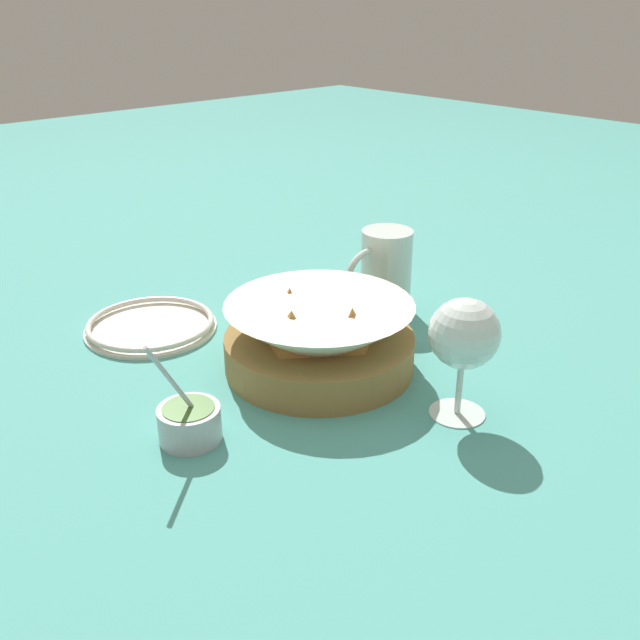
# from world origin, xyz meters

# --- Properties ---
(ground_plane) EXTENTS (4.00, 4.00, 0.00)m
(ground_plane) POSITION_xyz_m (0.00, 0.00, 0.00)
(ground_plane) COLOR teal
(food_basket) EXTENTS (0.23, 0.23, 0.10)m
(food_basket) POSITION_xyz_m (-0.00, 0.04, 0.04)
(food_basket) COLOR olive
(food_basket) RESTS_ON ground_plane
(sauce_cup) EXTENTS (0.08, 0.07, 0.12)m
(sauce_cup) POSITION_xyz_m (0.20, 0.06, 0.02)
(sauce_cup) COLOR #B7B7BC
(sauce_cup) RESTS_ON ground_plane
(wine_glass) EXTENTS (0.08, 0.08, 0.14)m
(wine_glass) POSITION_xyz_m (-0.04, 0.22, 0.09)
(wine_glass) COLOR silver
(wine_glass) RESTS_ON ground_plane
(beer_mug) EXTENTS (0.12, 0.07, 0.12)m
(beer_mug) POSITION_xyz_m (-0.19, -0.03, 0.06)
(beer_mug) COLOR silver
(beer_mug) RESTS_ON ground_plane
(side_plate) EXTENTS (0.18, 0.18, 0.01)m
(side_plate) POSITION_xyz_m (0.10, -0.20, 0.01)
(side_plate) COLOR silver
(side_plate) RESTS_ON ground_plane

